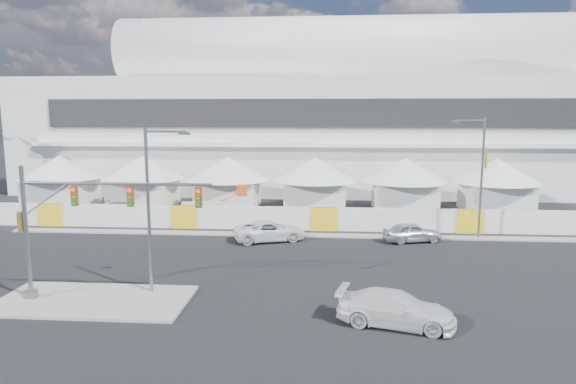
# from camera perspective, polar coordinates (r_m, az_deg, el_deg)

# --- Properties ---
(ground) EXTENTS (160.00, 160.00, 0.00)m
(ground) POSITION_cam_1_polar(r_m,az_deg,el_deg) (30.32, -7.81, -10.28)
(ground) COLOR black
(ground) RESTS_ON ground
(median_island) EXTENTS (10.00, 5.00, 0.15)m
(median_island) POSITION_cam_1_polar(r_m,az_deg,el_deg) (29.49, -20.79, -11.20)
(median_island) COLOR gray
(median_island) RESTS_ON ground
(far_curb) EXTENTS (80.00, 1.20, 0.12)m
(far_curb) POSITION_cam_1_polar(r_m,az_deg,el_deg) (43.87, 22.67, -4.81)
(far_curb) COLOR gray
(far_curb) RESTS_ON ground
(stadium) EXTENTS (80.00, 24.80, 21.98)m
(stadium) POSITION_cam_1_polar(r_m,az_deg,el_deg) (69.52, 6.54, 8.42)
(stadium) COLOR silver
(stadium) RESTS_ON ground
(tent_row) EXTENTS (53.40, 8.40, 5.40)m
(tent_row) POSITION_cam_1_polar(r_m,az_deg,el_deg) (52.72, -1.85, 1.49)
(tent_row) COLOR silver
(tent_row) RESTS_ON ground
(hoarding_fence) EXTENTS (70.00, 0.25, 2.00)m
(hoarding_fence) POSITION_cam_1_polar(r_m,az_deg,el_deg) (43.39, 4.03, -3.01)
(hoarding_fence) COLOR white
(hoarding_fence) RESTS_ON ground
(sedan_silver) EXTENTS (2.81, 4.73, 1.51)m
(sedan_silver) POSITION_cam_1_polar(r_m,az_deg,el_deg) (40.75, 13.60, -4.37)
(sedan_silver) COLOR silver
(sedan_silver) RESTS_ON ground
(pickup_curb) EXTENTS (4.18, 6.07, 1.54)m
(pickup_curb) POSITION_cam_1_polar(r_m,az_deg,el_deg) (39.99, -2.04, -4.35)
(pickup_curb) COLOR white
(pickup_curb) RESTS_ON ground
(pickup_near) EXTENTS (3.44, 5.87, 1.60)m
(pickup_near) POSITION_cam_1_polar(r_m,az_deg,el_deg) (25.13, 11.90, -12.56)
(pickup_near) COLOR silver
(pickup_near) RESTS_ON ground
(lot_car_a) EXTENTS (2.63, 4.18, 1.30)m
(lot_car_a) POSITION_cam_1_polar(r_m,az_deg,el_deg) (48.28, 18.70, -2.67)
(lot_car_a) COLOR silver
(lot_car_a) RESTS_ON ground
(lot_car_c) EXTENTS (3.47, 5.13, 1.38)m
(lot_car_c) POSITION_cam_1_polar(r_m,az_deg,el_deg) (51.51, -18.05, -1.89)
(lot_car_c) COLOR #AEADB2
(lot_car_c) RESTS_ON ground
(traffic_mast) EXTENTS (10.24, 0.69, 7.05)m
(traffic_mast) POSITION_cam_1_polar(r_m,az_deg,el_deg) (28.89, -23.36, -3.41)
(traffic_mast) COLOR gray
(traffic_mast) RESTS_ON median_island
(streetlight_median) EXTENTS (2.48, 0.25, 8.95)m
(streetlight_median) POSITION_cam_1_polar(r_m,az_deg,el_deg) (28.39, -14.83, -0.79)
(streetlight_median) COLOR slate
(streetlight_median) RESTS_ON median_island
(streetlight_curb) EXTENTS (2.81, 0.63, 9.48)m
(streetlight_curb) POSITION_cam_1_polar(r_m,az_deg,el_deg) (42.37, 20.48, 2.33)
(streetlight_curb) COLOR gray
(streetlight_curb) RESTS_ON ground
(boom_lift) EXTENTS (7.05, 2.34, 3.48)m
(boom_lift) POSITION_cam_1_polar(r_m,az_deg,el_deg) (46.06, -10.08, -2.51)
(boom_lift) COLOR #E25315
(boom_lift) RESTS_ON ground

